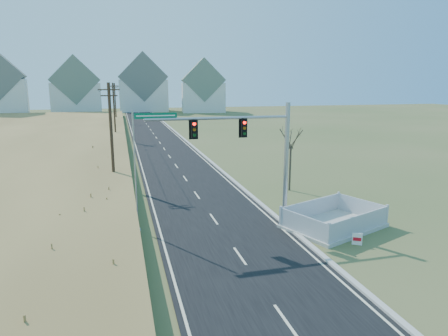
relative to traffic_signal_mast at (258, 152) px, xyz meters
The scene contains 14 objects.
ground 6.01m from the traffic_signal_mast, 134.13° to the right, with size 260.00×260.00×0.00m, color #465629.
road 47.63m from the traffic_signal_mast, 93.14° to the left, with size 8.00×180.00×0.06m, color black.
curb 47.58m from the traffic_signal_mast, 88.12° to the left, with size 0.30×180.00×0.18m, color #B2AFA8.
utility_pole_near 15.32m from the traffic_signal_mast, 126.42° to the left, with size 1.80×0.26×9.00m.
utility_pole_mid 43.29m from the traffic_signal_mast, 102.13° to the left, with size 1.80×0.26×9.00m.
utility_pole_far 72.90m from the traffic_signal_mast, 97.17° to the left, with size 1.80×0.26×9.00m.
condo_nnw 107.34m from the traffic_signal_mast, 101.06° to the left, with size 14.93×11.17×17.03m.
condo_n 109.37m from the traffic_signal_mast, 90.31° to the left, with size 15.27×10.20×18.54m.
condo_ne 102.83m from the traffic_signal_mast, 80.25° to the left, with size 14.12×10.51×16.52m.
traffic_signal_mast is the anchor object (origin of this frame).
fence_enclosure 6.56m from the traffic_signal_mast, 24.00° to the right, with size 7.00×5.95×1.35m.
open_sign 7.77m from the traffic_signal_mast, 48.90° to the right, with size 0.50×0.33×0.69m.
flagpole 7.81m from the traffic_signal_mast, behind, with size 0.33×0.33×7.38m.
bare_tree 8.87m from the traffic_signal_mast, 52.78° to the left, with size 2.13×2.13×5.65m.
Camera 1 is at (-5.73, -20.66, 8.93)m, focal length 32.00 mm.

